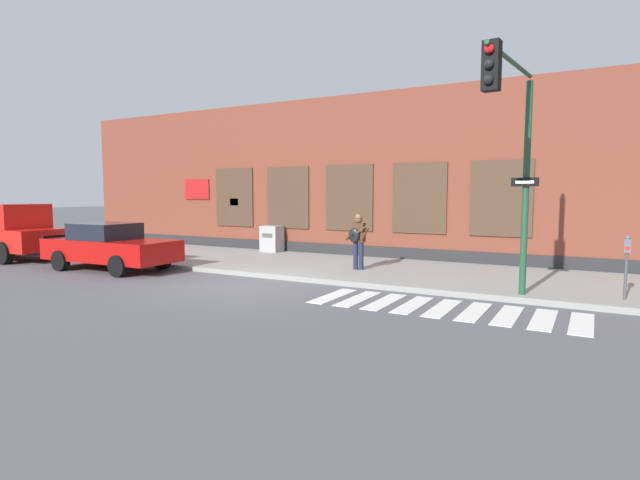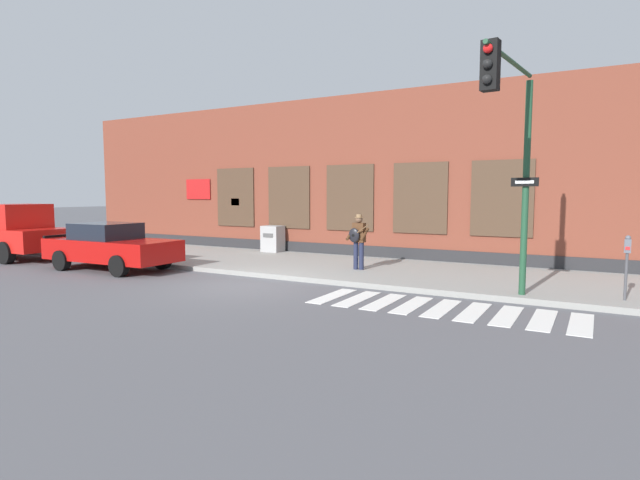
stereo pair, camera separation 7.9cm
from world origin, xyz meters
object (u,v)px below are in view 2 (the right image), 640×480
object	(u,v)px
parking_meter	(627,258)
utility_box	(273,239)
busker	(358,238)
traffic_light	(513,136)
red_truck	(9,231)
red_car	(111,246)

from	to	relation	value
parking_meter	utility_box	distance (m)	12.71
busker	traffic_light	distance (m)	6.15
busker	traffic_light	bearing A→B (deg)	-30.48
red_truck	parking_meter	xyz separation A→B (m)	(20.27, 1.95, 0.03)
red_truck	busker	world-z (taller)	red_truck
busker	utility_box	world-z (taller)	busker
red_car	busker	world-z (taller)	busker
red_truck	parking_meter	size ratio (longest dim) A/B	3.80
busker	parking_meter	world-z (taller)	busker
parking_meter	traffic_light	bearing A→B (deg)	-143.37
red_truck	traffic_light	distance (m)	18.26
parking_meter	utility_box	world-z (taller)	parking_meter
red_truck	busker	size ratio (longest dim) A/B	3.19
traffic_light	parking_meter	bearing A→B (deg)	36.63
traffic_light	parking_meter	xyz separation A→B (m)	(2.20, 1.64, -2.57)
red_truck	utility_box	bearing A→B (deg)	35.62
red_car	traffic_light	bearing A→B (deg)	1.35
busker	traffic_light	xyz separation A→B (m)	(4.82, -2.84, 2.54)
traffic_light	parking_meter	size ratio (longest dim) A/B	3.52
red_car	traffic_light	size ratio (longest dim) A/B	0.92
traffic_light	utility_box	size ratio (longest dim) A/B	4.81
parking_meter	busker	bearing A→B (deg)	170.28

